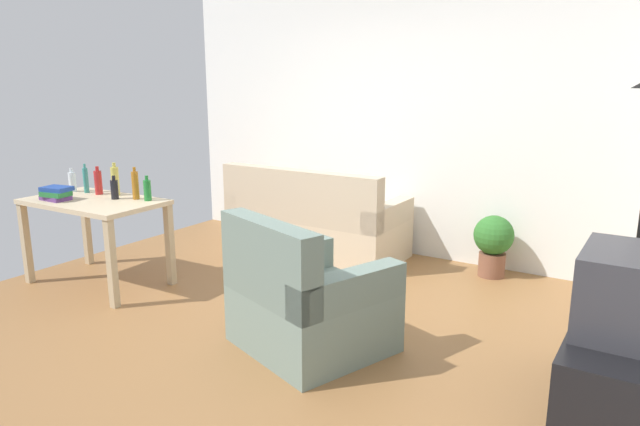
# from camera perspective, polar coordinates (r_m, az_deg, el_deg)

# --- Properties ---
(ground_plane) EXTENTS (5.20, 4.40, 0.02)m
(ground_plane) POSITION_cam_1_polar(r_m,az_deg,el_deg) (4.33, -4.75, -10.98)
(ground_plane) COLOR olive
(wall_rear) EXTENTS (5.20, 0.10, 2.70)m
(wall_rear) POSITION_cam_1_polar(r_m,az_deg,el_deg) (5.86, 8.19, 9.07)
(wall_rear) COLOR white
(wall_rear) RESTS_ON ground_plane
(couch) EXTENTS (1.78, 0.84, 0.92)m
(couch) POSITION_cam_1_polar(r_m,az_deg,el_deg) (5.81, -0.62, -1.27)
(couch) COLOR beige
(couch) RESTS_ON ground_plane
(tv_stand) EXTENTS (0.44, 1.10, 0.48)m
(tv_stand) POSITION_cam_1_polar(r_m,az_deg,el_deg) (3.50, 27.31, -14.10)
(tv_stand) COLOR black
(tv_stand) RESTS_ON ground_plane
(tv) EXTENTS (0.41, 0.60, 0.44)m
(tv) POSITION_cam_1_polar(r_m,az_deg,el_deg) (3.32, 28.21, -7.00)
(tv) COLOR #2D2D33
(tv) RESTS_ON tv_stand
(desk) EXTENTS (1.22, 0.73, 0.76)m
(desk) POSITION_cam_1_polar(r_m,az_deg,el_deg) (5.27, -21.75, 0.10)
(desk) COLOR #C6B28E
(desk) RESTS_ON ground_plane
(potted_plant) EXTENTS (0.36, 0.36, 0.57)m
(potted_plant) POSITION_cam_1_polar(r_m,az_deg,el_deg) (5.40, 17.05, -2.75)
(potted_plant) COLOR brown
(potted_plant) RESTS_ON ground_plane
(armchair) EXTENTS (1.13, 1.09, 0.92)m
(armchair) POSITION_cam_1_polar(r_m,az_deg,el_deg) (3.80, -1.47, -9.03)
(armchair) COLOR slate
(armchair) RESTS_ON ground_plane
(bottle_clear) EXTENTS (0.07, 0.07, 0.22)m
(bottle_clear) POSITION_cam_1_polar(r_m,az_deg,el_deg) (5.68, -23.67, 2.92)
(bottle_clear) COLOR silver
(bottle_clear) RESTS_ON desk
(bottle_tall) EXTENTS (0.05, 0.05, 0.27)m
(bottle_tall) POSITION_cam_1_polar(r_m,az_deg,el_deg) (5.58, -22.52, 3.10)
(bottle_tall) COLOR teal
(bottle_tall) RESTS_ON desk
(bottle_red) EXTENTS (0.07, 0.07, 0.25)m
(bottle_red) POSITION_cam_1_polar(r_m,az_deg,el_deg) (5.46, -21.43, 2.92)
(bottle_red) COLOR #AD2323
(bottle_red) RESTS_ON desk
(bottle_squat) EXTENTS (0.07, 0.07, 0.29)m
(bottle_squat) POSITION_cam_1_polar(r_m,az_deg,el_deg) (5.35, -19.93, 3.08)
(bottle_squat) COLOR #BCB24C
(bottle_squat) RESTS_ON desk
(bottle_dark) EXTENTS (0.06, 0.06, 0.20)m
(bottle_dark) POSITION_cam_1_polar(r_m,az_deg,el_deg) (5.19, -19.99, 2.27)
(bottle_dark) COLOR black
(bottle_dark) RESTS_ON desk
(bottle_amber) EXTENTS (0.06, 0.06, 0.28)m
(bottle_amber) POSITION_cam_1_polar(r_m,az_deg,el_deg) (5.12, -18.10, 2.70)
(bottle_amber) COLOR #9E6019
(bottle_amber) RESTS_ON desk
(bottle_green) EXTENTS (0.06, 0.06, 0.22)m
(bottle_green) POSITION_cam_1_polar(r_m,az_deg,el_deg) (5.03, -16.99, 2.24)
(bottle_green) COLOR #1E722D
(bottle_green) RESTS_ON desk
(book_stack) EXTENTS (0.27, 0.22, 0.12)m
(book_stack) POSITION_cam_1_polar(r_m,az_deg,el_deg) (5.34, -25.04, 1.80)
(book_stack) COLOR #593372
(book_stack) RESTS_ON desk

